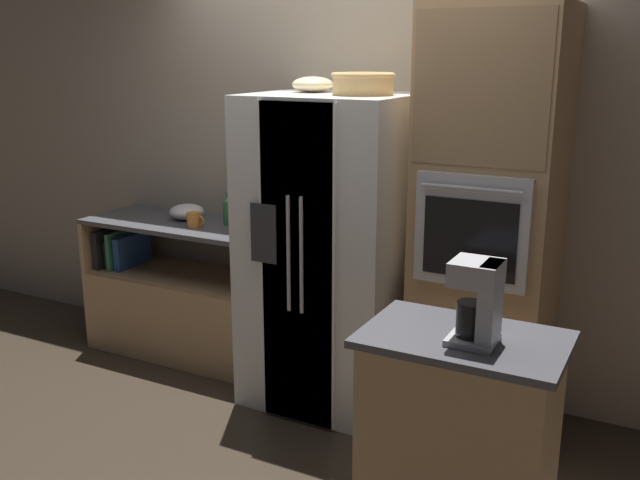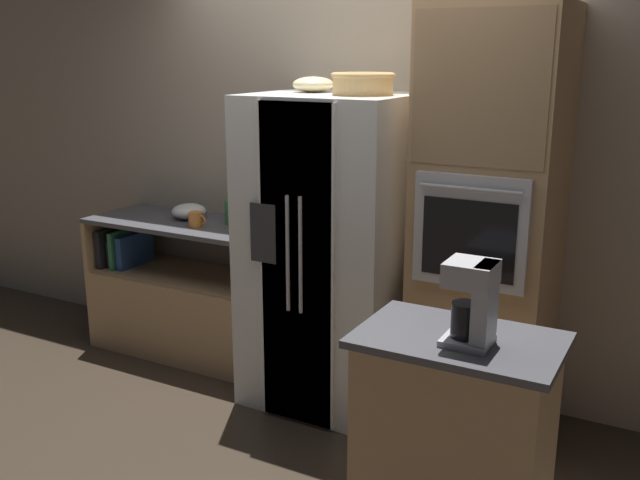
{
  "view_description": "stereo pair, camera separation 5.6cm",
  "coord_description": "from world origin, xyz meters",
  "px_view_note": "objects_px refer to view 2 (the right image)",
  "views": [
    {
      "loc": [
        1.8,
        -3.44,
        1.97
      ],
      "look_at": [
        0.03,
        -0.08,
        0.96
      ],
      "focal_mm": 40.0,
      "sensor_mm": 36.0,
      "label": 1
    },
    {
      "loc": [
        1.85,
        -3.41,
        1.97
      ],
      "look_at": [
        0.03,
        -0.08,
        0.96
      ],
      "focal_mm": 40.0,
      "sensor_mm": 36.0,
      "label": 2
    }
  ],
  "objects_px": {
    "refrigerator": "(332,252)",
    "mug": "(196,219)",
    "fruit_bowl": "(313,84)",
    "bottle_short": "(245,207)",
    "coffee_maker": "(475,301)",
    "wicker_basket": "(363,83)",
    "mixing_bowl": "(189,211)",
    "wall_oven": "(488,228)",
    "bottle_tall": "(230,210)"
  },
  "relations": [
    {
      "from": "wicker_basket",
      "to": "bottle_short",
      "type": "distance_m",
      "value": 1.19
    },
    {
      "from": "fruit_bowl",
      "to": "bottle_tall",
      "type": "xyz_separation_m",
      "value": [
        -0.67,
        0.11,
        -0.8
      ]
    },
    {
      "from": "wicker_basket",
      "to": "fruit_bowl",
      "type": "height_order",
      "value": "wicker_basket"
    },
    {
      "from": "bottle_short",
      "to": "coffee_maker",
      "type": "distance_m",
      "value": 2.19
    },
    {
      "from": "wicker_basket",
      "to": "coffee_maker",
      "type": "distance_m",
      "value": 1.56
    },
    {
      "from": "mixing_bowl",
      "to": "coffee_maker",
      "type": "xyz_separation_m",
      "value": [
        2.29,
        -1.24,
        0.16
      ]
    },
    {
      "from": "bottle_short",
      "to": "wall_oven",
      "type": "bearing_deg",
      "value": -2.62
    },
    {
      "from": "wicker_basket",
      "to": "mixing_bowl",
      "type": "distance_m",
      "value": 1.62
    },
    {
      "from": "mug",
      "to": "refrigerator",
      "type": "bearing_deg",
      "value": -1.72
    },
    {
      "from": "refrigerator",
      "to": "mixing_bowl",
      "type": "bearing_deg",
      "value": 170.93
    },
    {
      "from": "bottle_short",
      "to": "refrigerator",
      "type": "bearing_deg",
      "value": -12.64
    },
    {
      "from": "wicker_basket",
      "to": "mug",
      "type": "xyz_separation_m",
      "value": [
        -1.17,
        0.06,
        -0.87
      ]
    },
    {
      "from": "bottle_short",
      "to": "mug",
      "type": "height_order",
      "value": "bottle_short"
    },
    {
      "from": "wall_oven",
      "to": "mug",
      "type": "relative_size",
      "value": 17.69
    },
    {
      "from": "mug",
      "to": "coffee_maker",
      "type": "xyz_separation_m",
      "value": [
        2.11,
        -1.08,
        0.16
      ]
    },
    {
      "from": "coffee_maker",
      "to": "mixing_bowl",
      "type": "bearing_deg",
      "value": 151.62
    },
    {
      "from": "fruit_bowl",
      "to": "coffee_maker",
      "type": "bearing_deg",
      "value": -41.24
    },
    {
      "from": "wall_oven",
      "to": "bottle_tall",
      "type": "relative_size",
      "value": 10.47
    },
    {
      "from": "bottle_short",
      "to": "coffee_maker",
      "type": "relative_size",
      "value": 0.98
    },
    {
      "from": "refrigerator",
      "to": "wall_oven",
      "type": "relative_size",
      "value": 0.8
    },
    {
      "from": "bottle_short",
      "to": "mug",
      "type": "distance_m",
      "value": 0.33
    },
    {
      "from": "wicker_basket",
      "to": "mixing_bowl",
      "type": "height_order",
      "value": "wicker_basket"
    },
    {
      "from": "wicker_basket",
      "to": "bottle_tall",
      "type": "height_order",
      "value": "wicker_basket"
    },
    {
      "from": "bottle_short",
      "to": "coffee_maker",
      "type": "bearing_deg",
      "value": -33.54
    },
    {
      "from": "coffee_maker",
      "to": "fruit_bowl",
      "type": "bearing_deg",
      "value": 138.76
    },
    {
      "from": "refrigerator",
      "to": "mug",
      "type": "height_order",
      "value": "refrigerator"
    },
    {
      "from": "refrigerator",
      "to": "coffee_maker",
      "type": "relative_size",
      "value": 5.63
    },
    {
      "from": "bottle_tall",
      "to": "coffee_maker",
      "type": "height_order",
      "value": "coffee_maker"
    },
    {
      "from": "wall_oven",
      "to": "fruit_bowl",
      "type": "height_order",
      "value": "wall_oven"
    },
    {
      "from": "wall_oven",
      "to": "bottle_tall",
      "type": "bearing_deg",
      "value": 176.39
    },
    {
      "from": "refrigerator",
      "to": "bottle_tall",
      "type": "relative_size",
      "value": 8.35
    },
    {
      "from": "refrigerator",
      "to": "fruit_bowl",
      "type": "distance_m",
      "value": 0.94
    },
    {
      "from": "mixing_bowl",
      "to": "coffee_maker",
      "type": "relative_size",
      "value": 0.72
    },
    {
      "from": "wicker_basket",
      "to": "bottle_short",
      "type": "height_order",
      "value": "wicker_basket"
    },
    {
      "from": "fruit_bowl",
      "to": "mug",
      "type": "relative_size",
      "value": 1.84
    },
    {
      "from": "refrigerator",
      "to": "mug",
      "type": "xyz_separation_m",
      "value": [
        -0.98,
        0.03,
        0.07
      ]
    },
    {
      "from": "bottle_short",
      "to": "wicker_basket",
      "type": "bearing_deg",
      "value": -11.77
    },
    {
      "from": "coffee_maker",
      "to": "mug",
      "type": "bearing_deg",
      "value": 152.86
    },
    {
      "from": "wicker_basket",
      "to": "fruit_bowl",
      "type": "xyz_separation_m",
      "value": [
        -0.35,
        0.11,
        -0.02
      ]
    },
    {
      "from": "wicker_basket",
      "to": "fruit_bowl",
      "type": "relative_size",
      "value": 1.45
    },
    {
      "from": "fruit_bowl",
      "to": "mug",
      "type": "bearing_deg",
      "value": -176.61
    },
    {
      "from": "bottle_tall",
      "to": "bottle_short",
      "type": "relative_size",
      "value": 0.69
    },
    {
      "from": "refrigerator",
      "to": "wicker_basket",
      "type": "distance_m",
      "value": 0.96
    },
    {
      "from": "refrigerator",
      "to": "wall_oven",
      "type": "distance_m",
      "value": 0.89
    },
    {
      "from": "fruit_bowl",
      "to": "wall_oven",
      "type": "bearing_deg",
      "value": 0.35
    },
    {
      "from": "coffee_maker",
      "to": "bottle_short",
      "type": "bearing_deg",
      "value": 146.46
    },
    {
      "from": "bottle_tall",
      "to": "mixing_bowl",
      "type": "bearing_deg",
      "value": -179.02
    },
    {
      "from": "mug",
      "to": "wall_oven",
      "type": "bearing_deg",
      "value": 1.71
    },
    {
      "from": "bottle_short",
      "to": "mixing_bowl",
      "type": "height_order",
      "value": "bottle_short"
    },
    {
      "from": "bottle_tall",
      "to": "mixing_bowl",
      "type": "distance_m",
      "value": 0.33
    }
  ]
}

